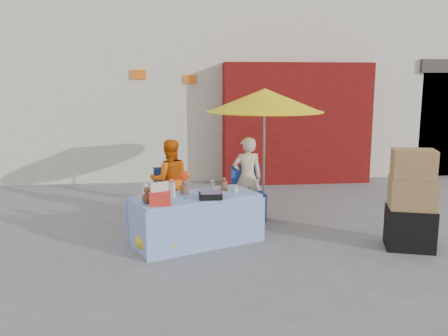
{
  "coord_description": "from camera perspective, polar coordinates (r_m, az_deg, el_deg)",
  "views": [
    {
      "loc": [
        -0.48,
        -5.91,
        2.19
      ],
      "look_at": [
        0.22,
        0.6,
        1.0
      ],
      "focal_mm": 38.0,
      "sensor_mm": 36.0,
      "label": 1
    }
  ],
  "objects": [
    {
      "name": "ground",
      "position": [
        6.32,
        -1.41,
        -9.97
      ],
      "size": [
        80.0,
        80.0,
        0.0
      ],
      "primitive_type": "plane",
      "color": "slate",
      "rests_on": "ground"
    },
    {
      "name": "vendor_beige",
      "position": [
        7.69,
        2.81,
        -1.16
      ],
      "size": [
        0.51,
        0.36,
        1.33
      ],
      "primitive_type": "imported",
      "rotation": [
        0.0,
        0.0,
        3.22
      ],
      "color": "beige",
      "rests_on": "ground"
    },
    {
      "name": "chair_right",
      "position": [
        7.66,
        2.93,
        -4.35
      ],
      "size": [
        0.52,
        0.51,
        0.85
      ],
      "rotation": [
        0.0,
        0.0,
        0.08
      ],
      "color": "navy",
      "rests_on": "ground"
    },
    {
      "name": "tarp_bundle",
      "position": [
        6.31,
        -7.53,
        -8.59
      ],
      "size": [
        0.74,
        0.61,
        0.31
      ],
      "primitive_type": "ellipsoid",
      "rotation": [
        0.0,
        0.0,
        0.07
      ],
      "color": "yellow",
      "rests_on": "ground"
    },
    {
      "name": "market_table",
      "position": [
        6.56,
        -3.43,
        -6.08
      ],
      "size": [
        1.91,
        1.42,
        1.05
      ],
      "rotation": [
        0.0,
        0.0,
        0.4
      ],
      "color": "#92B0EA",
      "rests_on": "ground"
    },
    {
      "name": "vendor_orange",
      "position": [
        7.61,
        -6.54,
        -1.44
      ],
      "size": [
        0.67,
        0.54,
        1.3
      ],
      "primitive_type": "imported",
      "rotation": [
        0.0,
        0.0,
        3.22
      ],
      "color": "#E75E0C",
      "rests_on": "ground"
    },
    {
      "name": "backdrop",
      "position": [
        13.49,
        -1.94,
        14.16
      ],
      "size": [
        14.0,
        8.0,
        7.8
      ],
      "color": "silver",
      "rests_on": "ground"
    },
    {
      "name": "chair_left",
      "position": [
        7.57,
        -6.49,
        -4.58
      ],
      "size": [
        0.52,
        0.51,
        0.85
      ],
      "rotation": [
        0.0,
        0.0,
        0.08
      ],
      "color": "navy",
      "rests_on": "ground"
    },
    {
      "name": "box_stack",
      "position": [
        6.72,
        21.6,
        -3.98
      ],
      "size": [
        0.72,
        0.65,
        1.34
      ],
      "rotation": [
        0.0,
        0.0,
        -0.31
      ],
      "color": "black",
      "rests_on": "ground"
    },
    {
      "name": "umbrella",
      "position": [
        7.75,
        4.93,
        8.05
      ],
      "size": [
        1.9,
        1.9,
        2.09
      ],
      "color": "gray",
      "rests_on": "ground"
    }
  ]
}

